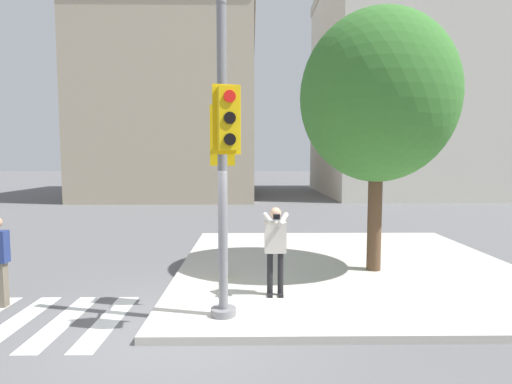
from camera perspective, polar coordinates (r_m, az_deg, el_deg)
name	(u,v)px	position (r m, az deg, el deg)	size (l,w,h in m)	color
ground_plane	(176,331)	(6.73, -11.35, -18.88)	(160.00, 160.00, 0.00)	#5B5B5E
sidewalk_corner	(346,266)	(10.17, 12.74, -10.28)	(8.00, 8.00, 0.13)	#BCB7AD
traffic_signal_pole	(224,152)	(6.37, -4.62, 5.73)	(0.54, 1.42, 5.04)	slate
person_photographer	(275,243)	(7.49, 2.79, -7.26)	(0.50, 0.53, 1.66)	black
street_tree	(378,97)	(9.53, 16.98, 12.79)	(3.45, 3.45, 5.83)	brown
fire_hydrant	(224,260)	(8.72, -4.60, -9.72)	(0.17, 0.23, 0.76)	yellow
building_left	(178,109)	(30.68, -11.06, 11.62)	(11.38, 13.74, 12.72)	tan
building_right	(427,86)	(33.48, 23.30, 13.68)	(15.79, 13.41, 16.13)	beige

